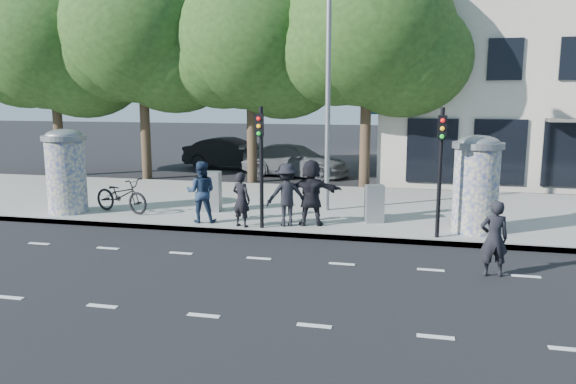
% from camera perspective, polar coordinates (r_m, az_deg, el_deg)
% --- Properties ---
extents(ground, '(120.00, 120.00, 0.00)m').
position_cam_1_polar(ground, '(12.26, -4.79, -8.59)').
color(ground, black).
rests_on(ground, ground).
extents(sidewalk, '(40.00, 8.00, 0.15)m').
position_cam_1_polar(sidewalk, '(19.29, 1.96, -1.46)').
color(sidewalk, gray).
rests_on(sidewalk, ground).
extents(curb, '(40.00, 0.10, 0.16)m').
position_cam_1_polar(curb, '(15.52, -0.82, -4.28)').
color(curb, slate).
rests_on(curb, ground).
extents(lane_dash_near, '(32.00, 0.12, 0.01)m').
position_cam_1_polar(lane_dash_near, '(10.32, -8.57, -12.31)').
color(lane_dash_near, silver).
rests_on(lane_dash_near, ground).
extents(lane_dash_far, '(32.00, 0.12, 0.01)m').
position_cam_1_polar(lane_dash_far, '(13.54, -2.98, -6.75)').
color(lane_dash_far, silver).
rests_on(lane_dash_far, ground).
extents(ad_column_left, '(1.36, 1.36, 2.65)m').
position_cam_1_polar(ad_column_left, '(19.08, -21.63, 2.17)').
color(ad_column_left, beige).
rests_on(ad_column_left, sidewalk).
extents(ad_column_right, '(1.36, 1.36, 2.65)m').
position_cam_1_polar(ad_column_right, '(16.03, 18.58, 0.99)').
color(ad_column_right, beige).
rests_on(ad_column_right, sidewalk).
extents(traffic_pole_near, '(0.22, 0.31, 3.40)m').
position_cam_1_polar(traffic_pole_near, '(15.52, -2.78, 3.80)').
color(traffic_pole_near, black).
rests_on(traffic_pole_near, sidewalk).
extents(traffic_pole_far, '(0.22, 0.31, 3.40)m').
position_cam_1_polar(traffic_pole_far, '(14.97, 15.24, 3.23)').
color(traffic_pole_far, black).
rests_on(traffic_pole_far, sidewalk).
extents(street_lamp, '(0.25, 0.93, 8.00)m').
position_cam_1_polar(street_lamp, '(17.94, 4.09, 12.82)').
color(street_lamp, slate).
rests_on(street_lamp, sidewalk).
extents(tree_far_left, '(7.20, 7.20, 9.26)m').
position_cam_1_polar(tree_far_left, '(28.90, -22.84, 13.77)').
color(tree_far_left, '#38281C').
rests_on(tree_far_left, ground).
extents(tree_mid_left, '(7.20, 7.20, 9.57)m').
position_cam_1_polar(tree_mid_left, '(26.61, -14.70, 15.28)').
color(tree_mid_left, '#38281C').
rests_on(tree_mid_left, ground).
extents(tree_near_left, '(6.80, 6.80, 8.97)m').
position_cam_1_polar(tree_near_left, '(24.89, -3.80, 14.95)').
color(tree_near_left, '#38281C').
rests_on(tree_near_left, ground).
extents(tree_center, '(7.00, 7.00, 9.30)m').
position_cam_1_polar(tree_center, '(23.58, 8.09, 15.76)').
color(tree_center, '#38281C').
rests_on(tree_center, ground).
extents(ped_b, '(0.66, 0.54, 1.57)m').
position_cam_1_polar(ped_b, '(15.94, -4.76, -0.77)').
color(ped_b, black).
rests_on(ped_b, sidewalk).
extents(ped_c, '(1.01, 0.86, 1.81)m').
position_cam_1_polar(ped_c, '(16.63, -8.81, 0.01)').
color(ped_c, '#1C2C46').
rests_on(ped_c, sidewalk).
extents(ped_d, '(1.33, 1.06, 1.80)m').
position_cam_1_polar(ped_d, '(15.98, -0.14, -0.29)').
color(ped_d, black).
rests_on(ped_d, sidewalk).
extents(ped_f, '(1.87, 0.97, 1.92)m').
position_cam_1_polar(ped_f, '(16.04, 2.37, -0.05)').
color(ped_f, black).
rests_on(ped_f, sidewalk).
extents(man_road, '(0.66, 0.49, 1.67)m').
position_cam_1_polar(man_road, '(12.84, 20.19, -4.45)').
color(man_road, black).
rests_on(man_road, ground).
extents(bicycle, '(1.27, 2.23, 1.11)m').
position_cam_1_polar(bicycle, '(18.63, -16.57, -0.31)').
color(bicycle, black).
rests_on(bicycle, sidewalk).
extents(cabinet_left, '(0.65, 0.50, 1.28)m').
position_cam_1_polar(cabinet_left, '(18.20, -7.83, 0.06)').
color(cabinet_left, gray).
rests_on(cabinet_left, sidewalk).
extents(cabinet_right, '(0.62, 0.52, 1.11)m').
position_cam_1_polar(cabinet_right, '(16.67, 8.76, -1.18)').
color(cabinet_right, gray).
rests_on(cabinet_right, sidewalk).
extents(car_mid, '(2.16, 5.01, 1.60)m').
position_cam_1_polar(car_mid, '(29.62, -5.84, 3.93)').
color(car_mid, black).
rests_on(car_mid, ground).
extents(car_right, '(2.93, 5.43, 1.50)m').
position_cam_1_polar(car_right, '(26.72, 0.73, 3.21)').
color(car_right, slate).
rests_on(car_right, ground).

